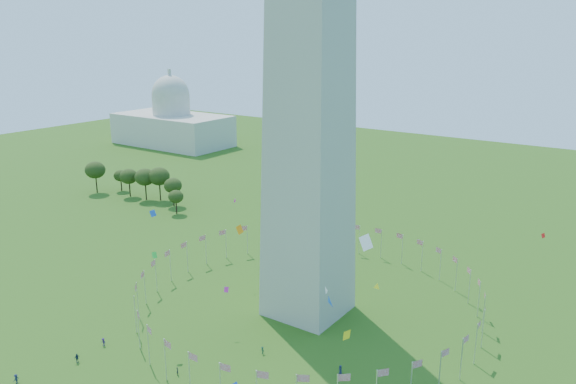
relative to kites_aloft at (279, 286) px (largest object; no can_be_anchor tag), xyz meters
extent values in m
cylinder|color=silver|center=(29.22, 26.92, -15.34)|extent=(0.24, 0.24, 9.00)
cylinder|color=silver|center=(28.61, 33.87, -15.34)|extent=(0.24, 0.24, 9.00)
cylinder|color=silver|center=(26.81, 40.60, -15.34)|extent=(0.24, 0.24, 9.00)
cylinder|color=silver|center=(23.86, 46.92, -15.34)|extent=(0.24, 0.24, 9.00)
cylinder|color=silver|center=(19.86, 52.63, -15.34)|extent=(0.24, 0.24, 9.00)
cylinder|color=silver|center=(14.93, 57.56, -15.34)|extent=(0.24, 0.24, 9.00)
cylinder|color=silver|center=(9.22, 61.56, -15.34)|extent=(0.24, 0.24, 9.00)
cylinder|color=silver|center=(2.90, 64.51, -15.34)|extent=(0.24, 0.24, 9.00)
cylinder|color=silver|center=(-3.83, 66.31, -15.34)|extent=(0.24, 0.24, 9.00)
cylinder|color=silver|center=(-10.78, 66.92, -15.34)|extent=(0.24, 0.24, 9.00)
cylinder|color=silver|center=(-17.73, 66.31, -15.34)|extent=(0.24, 0.24, 9.00)
cylinder|color=silver|center=(-24.46, 64.51, -15.34)|extent=(0.24, 0.24, 9.00)
cylinder|color=silver|center=(-30.78, 61.56, -15.34)|extent=(0.24, 0.24, 9.00)
cylinder|color=silver|center=(-36.49, 57.56, -15.34)|extent=(0.24, 0.24, 9.00)
cylinder|color=silver|center=(-41.42, 52.63, -15.34)|extent=(0.24, 0.24, 9.00)
cylinder|color=silver|center=(-45.42, 46.92, -15.34)|extent=(0.24, 0.24, 9.00)
cylinder|color=silver|center=(-48.37, 40.60, -15.34)|extent=(0.24, 0.24, 9.00)
cylinder|color=silver|center=(-50.17, 33.87, -15.34)|extent=(0.24, 0.24, 9.00)
cylinder|color=silver|center=(-50.78, 26.92, -15.34)|extent=(0.24, 0.24, 9.00)
cylinder|color=silver|center=(-50.17, 19.98, -15.34)|extent=(0.24, 0.24, 9.00)
cylinder|color=silver|center=(-48.37, 13.24, -15.34)|extent=(0.24, 0.24, 9.00)
cylinder|color=silver|center=(-45.42, 6.92, -15.34)|extent=(0.24, 0.24, 9.00)
cylinder|color=silver|center=(-41.42, 1.21, -15.34)|extent=(0.24, 0.24, 9.00)
cylinder|color=silver|center=(-36.49, -3.72, -15.34)|extent=(0.24, 0.24, 9.00)
cylinder|color=silver|center=(-30.78, -7.72, -15.34)|extent=(0.24, 0.24, 9.00)
cylinder|color=silver|center=(-24.46, -10.67, -15.34)|extent=(0.24, 0.24, 9.00)
cylinder|color=silver|center=(-17.73, -12.47, -15.34)|extent=(0.24, 0.24, 9.00)
cylinder|color=silver|center=(-10.78, -13.08, -15.34)|extent=(0.24, 0.24, 9.00)
cylinder|color=silver|center=(23.86, 6.92, -15.34)|extent=(0.24, 0.24, 9.00)
cylinder|color=silver|center=(26.81, 13.24, -15.34)|extent=(0.24, 0.24, 9.00)
cylinder|color=silver|center=(28.61, 19.98, -15.34)|extent=(0.24, 0.24, 9.00)
imported|color=#282828|center=(-17.34, -9.95, -19.01)|extent=(0.72, 0.62, 1.66)
imported|color=#1C2441|center=(8.75, 8.45, -18.89)|extent=(1.12, 1.01, 1.90)
imported|color=#1B2440|center=(-40.60, -29.52, -18.87)|extent=(0.93, 1.36, 1.93)
imported|color=#1B442B|center=(-8.26, 5.52, -19.04)|extent=(1.17, 0.95, 1.59)
imported|color=#331C54|center=(-38.09, -11.41, -18.96)|extent=(1.18, 0.74, 1.75)
imported|color=#1E2A47|center=(-37.15, -18.56, -18.84)|extent=(0.89, 1.26, 1.99)
plane|color=blue|center=(12.20, -2.20, 1.24)|extent=(1.82, 1.83, 2.50)
plane|color=white|center=(25.40, -16.27, 19.17)|extent=(1.36, 2.12, 2.18)
plane|color=blue|center=(-33.76, 0.89, 7.48)|extent=(0.41, 1.71, 1.76)
plane|color=#CC2699|center=(-37.89, 32.78, 1.70)|extent=(0.32, 1.48, 1.49)
plane|color=#CC2699|center=(-20.62, 8.81, -9.89)|extent=(1.19, 0.97, 1.38)
plane|color=orange|center=(-9.43, 0.57, 8.85)|extent=(1.77, 0.91, 1.87)
plane|color=red|center=(37.57, 35.59, 6.92)|extent=(0.49, 1.06, 1.16)
plane|color=white|center=(3.91, 10.58, -4.05)|extent=(0.92, 1.55, 1.61)
plane|color=yellow|center=(13.18, 2.31, -6.88)|extent=(1.86, 1.14, 2.00)
plane|color=green|center=(-58.26, 21.72, -14.84)|extent=(1.50, 1.84, 1.66)
plane|color=yellow|center=(18.15, 3.12, 3.51)|extent=(1.07, 0.33, 1.02)
ellipsoid|color=#324A18|center=(-139.99, 63.99, -13.35)|extent=(8.30, 8.30, 12.97)
ellipsoid|color=#324A18|center=(-133.63, 71.60, -15.42)|extent=(5.65, 5.65, 8.82)
ellipsoid|color=#324A18|center=(-123.88, 67.99, -14.19)|extent=(7.23, 7.23, 11.30)
ellipsoid|color=#324A18|center=(-114.80, 68.54, -13.58)|extent=(8.01, 8.01, 12.52)
ellipsoid|color=#324A18|center=(-109.66, 71.33, -13.26)|extent=(8.41, 8.41, 13.15)
ellipsoid|color=#324A18|center=(-99.79, 69.13, -14.44)|extent=(6.91, 6.91, 10.80)
ellipsoid|color=#324A18|center=(-91.59, 62.54, -15.42)|extent=(5.65, 5.65, 8.83)
camera|label=1|loc=(55.15, -76.41, 44.63)|focal=35.00mm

